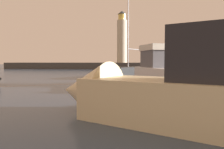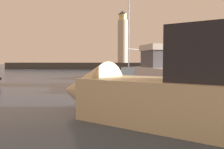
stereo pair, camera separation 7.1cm
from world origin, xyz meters
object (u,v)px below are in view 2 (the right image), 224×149
(motorboat_4, at_px, (160,92))
(sailboat_moored, at_px, (132,71))
(motorboat_5, at_px, (168,73))
(lighthouse, at_px, (123,38))

(motorboat_4, height_order, sailboat_moored, sailboat_moored)
(motorboat_4, bearing_deg, motorboat_5, 82.17)
(lighthouse, bearing_deg, motorboat_4, -83.50)
(motorboat_5, xyz_separation_m, sailboat_moored, (-3.26, 11.35, -0.44))
(lighthouse, relative_size, motorboat_4, 1.47)
(motorboat_4, relative_size, motorboat_5, 1.04)
(lighthouse, xyz_separation_m, motorboat_4, (5.81, -51.01, -7.05))
(lighthouse, distance_m, motorboat_5, 42.48)
(motorboat_5, relative_size, sailboat_moored, 0.64)
(motorboat_5, distance_m, sailboat_moored, 11.82)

